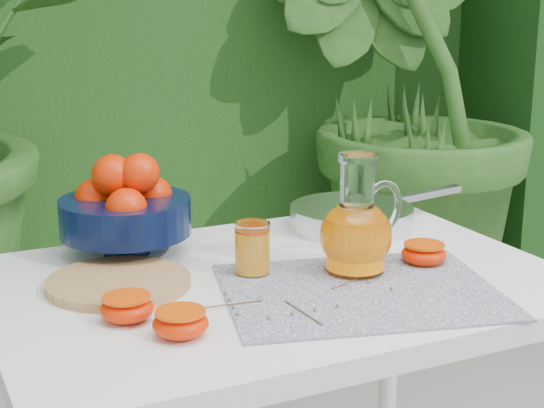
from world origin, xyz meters
name	(u,v)px	position (x,y,z in m)	size (l,w,h in m)	color
hedge_backdrop	(60,1)	(0.06, 2.06, 1.19)	(8.00, 1.65, 2.50)	#174814
potted_plant_right	(396,98)	(1.05, 1.24, 0.87)	(1.73, 1.73, 1.73)	#2A571E
white_table	(277,320)	(-0.01, 0.03, 0.67)	(1.00, 0.70, 0.75)	white
placemat	(360,291)	(0.09, -0.10, 0.75)	(0.46, 0.36, 0.00)	#0B0E3E
cutting_board	(119,282)	(-0.27, 0.11, 0.76)	(0.25, 0.25, 0.02)	#AE7E4E
fruit_bowl	(125,208)	(-0.21, 0.28, 0.84)	(0.30, 0.30, 0.20)	black
juice_pitcher	(357,231)	(0.13, -0.01, 0.83)	(0.20, 0.16, 0.22)	white
juice_tumbler	(252,249)	(-0.04, 0.06, 0.80)	(0.08, 0.08, 0.09)	white
saute_pan	(353,216)	(0.28, 0.24, 0.78)	(0.48, 0.31, 0.05)	silver
orange_halves	(256,292)	(-0.09, -0.07, 0.77)	(0.68, 0.22, 0.04)	red
thyme_sprigs	(302,297)	(-0.02, -0.09, 0.76)	(0.36, 0.22, 0.01)	brown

